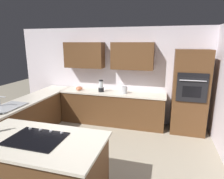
% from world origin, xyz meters
% --- Properties ---
extents(ground_plane, '(14.00, 14.00, 0.00)m').
position_xyz_m(ground_plane, '(0.00, 0.00, 0.00)').
color(ground_plane, '#9E937F').
extents(wall_back, '(6.00, 0.44, 2.60)m').
position_xyz_m(wall_back, '(0.07, -2.04, 1.44)').
color(wall_back, silver).
rests_on(wall_back, ground).
extents(lower_cabinets_back, '(2.80, 0.60, 0.86)m').
position_xyz_m(lower_cabinets_back, '(0.10, -1.72, 0.43)').
color(lower_cabinets_back, brown).
rests_on(lower_cabinets_back, ground).
extents(countertop_back, '(2.84, 0.64, 0.04)m').
position_xyz_m(countertop_back, '(0.10, -1.72, 0.88)').
color(countertop_back, silver).
rests_on(countertop_back, lower_cabinets_back).
extents(lower_cabinets_side, '(0.60, 2.90, 0.86)m').
position_xyz_m(lower_cabinets_side, '(1.82, -0.55, 0.43)').
color(lower_cabinets_side, brown).
rests_on(lower_cabinets_side, ground).
extents(countertop_side, '(0.64, 2.94, 0.04)m').
position_xyz_m(countertop_side, '(1.82, -0.55, 0.88)').
color(countertop_side, silver).
rests_on(countertop_side, lower_cabinets_side).
extents(island_base, '(1.82, 0.95, 0.86)m').
position_xyz_m(island_base, '(0.42, 1.08, 0.43)').
color(island_base, brown).
rests_on(island_base, ground).
extents(island_top, '(1.90, 1.03, 0.04)m').
position_xyz_m(island_top, '(0.42, 1.08, 0.88)').
color(island_top, silver).
rests_on(island_top, island_base).
extents(wall_oven, '(0.80, 0.66, 2.05)m').
position_xyz_m(wall_oven, '(-1.85, -1.72, 1.03)').
color(wall_oven, brown).
rests_on(wall_oven, ground).
extents(sink_unit, '(0.46, 0.70, 0.23)m').
position_xyz_m(sink_unit, '(1.83, 0.09, 0.92)').
color(sink_unit, '#515456').
rests_on(sink_unit, countertop_side).
extents(cooktop, '(0.76, 0.56, 0.03)m').
position_xyz_m(cooktop, '(0.42, 1.08, 0.91)').
color(cooktop, black).
rests_on(cooktop, island_top).
extents(blender, '(0.15, 0.15, 0.32)m').
position_xyz_m(blender, '(0.40, -1.68, 1.04)').
color(blender, black).
rests_on(blender, countertop_back).
extents(mixing_bowl, '(0.19, 0.19, 0.10)m').
position_xyz_m(mixing_bowl, '(1.05, -1.68, 0.95)').
color(mixing_bowl, '#CC724C').
rests_on(mixing_bowl, countertop_back).
extents(kettle, '(0.14, 0.14, 0.18)m').
position_xyz_m(kettle, '(-0.25, -1.68, 0.99)').
color(kettle, '#B7BABF').
rests_on(kettle, countertop_back).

